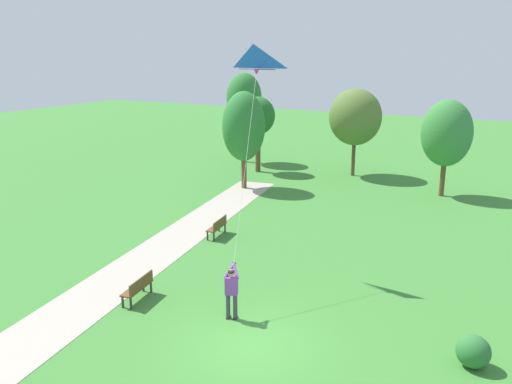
% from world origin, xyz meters
% --- Properties ---
extents(ground_plane, '(120.00, 120.00, 0.00)m').
position_xyz_m(ground_plane, '(0.00, 0.00, 0.00)').
color(ground_plane, '#3D7F33').
extents(walkway_path, '(7.05, 32.01, 0.02)m').
position_xyz_m(walkway_path, '(-6.76, 2.00, 0.01)').
color(walkway_path, '#ADA393').
rests_on(walkway_path, ground).
extents(person_kite_flyer, '(0.50, 0.63, 1.83)m').
position_xyz_m(person_kite_flyer, '(-1.34, 1.15, 1.05)').
color(person_kite_flyer, '#232328').
rests_on(person_kite_flyer, ground).
extents(flying_kite, '(2.25, 4.24, 6.96)m').
position_xyz_m(flying_kite, '(-2.78, 5.39, 8.16)').
color(flying_kite, blue).
extents(park_bench_near_walkway, '(0.65, 1.55, 0.88)m').
position_xyz_m(park_bench_near_walkway, '(-4.89, 0.76, 0.51)').
color(park_bench_near_walkway, brown).
rests_on(park_bench_near_walkway, ground).
extents(park_bench_far_walkway, '(0.65, 1.55, 0.88)m').
position_xyz_m(park_bench_far_walkway, '(-5.91, 7.69, 0.51)').
color(park_bench_far_walkway, brown).
rests_on(park_bench_far_walkway, ground).
extents(tree_lakeside_far, '(2.94, 2.67, 5.77)m').
position_xyz_m(tree_lakeside_far, '(2.25, 20.11, 3.79)').
color(tree_lakeside_far, brown).
rests_on(tree_lakeside_far, ground).
extents(tree_treeline_left, '(3.58, 3.57, 6.03)m').
position_xyz_m(tree_treeline_left, '(-4.15, 22.82, 4.09)').
color(tree_treeline_left, brown).
rests_on(tree_treeline_left, ground).
extents(tree_treeline_center, '(2.65, 2.82, 6.89)m').
position_xyz_m(tree_treeline_center, '(-13.16, 23.44, 4.94)').
color(tree_treeline_center, brown).
rests_on(tree_treeline_center, ground).
extents(tree_treeline_right, '(2.42, 2.40, 5.38)m').
position_xyz_m(tree_treeline_right, '(-10.61, 20.84, 3.98)').
color(tree_treeline_right, brown).
rests_on(tree_treeline_right, ground).
extents(tree_horizon_far, '(2.62, 2.88, 6.11)m').
position_xyz_m(tree_horizon_far, '(-9.20, 16.19, 3.93)').
color(tree_horizon_far, brown).
rests_on(tree_horizon_far, ground).
extents(lakeside_shrub, '(0.94, 0.84, 0.95)m').
position_xyz_m(lakeside_shrub, '(5.95, 1.87, 0.47)').
color(lakeside_shrub, '#2D7033').
rests_on(lakeside_shrub, ground).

